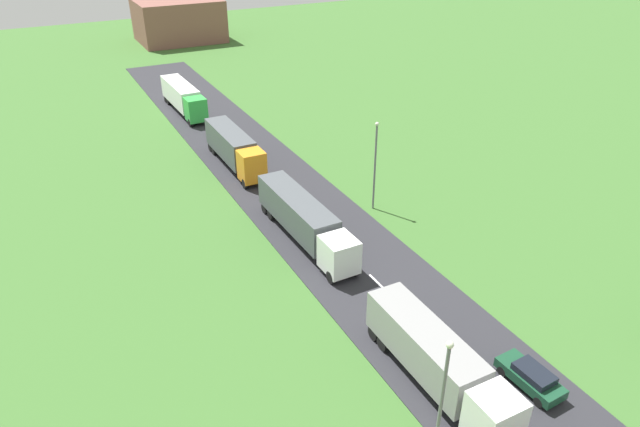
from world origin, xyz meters
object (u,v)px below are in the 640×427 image
at_px(truck_second, 304,219).
at_px(lamppost_second, 375,162).
at_px(car_second, 531,377).
at_px(lamppost_lead, 441,403).
at_px(truck_third, 234,148).
at_px(distant_building, 179,20).
at_px(truck_lead, 437,360).
at_px(truck_fourth, 183,97).

relative_size(truck_second, lamppost_second, 1.64).
height_order(car_second, lamppost_lead, lamppost_lead).
height_order(truck_third, distant_building, distant_building).
relative_size(truck_third, lamppost_second, 1.43).
relative_size(lamppost_lead, distant_building, 0.54).
xyz_separation_m(car_second, lamppost_lead, (-8.63, -1.92, 3.98)).
bearing_deg(lamppost_lead, truck_lead, 51.68).
height_order(truck_fourth, distant_building, distant_building).
height_order(truck_second, distant_building, distant_building).
height_order(car_second, lamppost_second, lamppost_second).
bearing_deg(lamppost_second, truck_fourth, 103.22).
height_order(truck_lead, truck_fourth, truck_fourth).
height_order(truck_lead, car_second, truck_lead).
distance_m(lamppost_lead, lamppost_second, 28.05).
bearing_deg(lamppost_lead, car_second, 12.52).
xyz_separation_m(truck_second, truck_third, (0.04, 17.16, 0.11)).
bearing_deg(lamppost_lead, truck_fourth, 86.15).
xyz_separation_m(truck_third, car_second, (4.60, -38.30, -1.39)).
relative_size(truck_third, distant_building, 0.76).
height_order(truck_lead, truck_second, truck_second).
distance_m(truck_lead, distant_building, 99.43).
relative_size(lamppost_lead, lamppost_second, 1.01).
bearing_deg(truck_third, truck_fourth, 89.98).
bearing_deg(car_second, truck_lead, 151.81).
relative_size(car_second, lamppost_lead, 0.49).
distance_m(truck_second, distant_building, 81.07).
xyz_separation_m(truck_third, distant_building, (11.37, 63.08, 1.77)).
relative_size(truck_lead, lamppost_lead, 1.38).
bearing_deg(truck_fourth, truck_lead, -90.42).
distance_m(truck_third, lamppost_lead, 40.50).
bearing_deg(car_second, truck_fourth, 94.51).
bearing_deg(truck_second, car_second, -77.64).
relative_size(truck_fourth, lamppost_lead, 1.48).
bearing_deg(truck_lead, car_second, -28.19).
distance_m(truck_second, truck_fourth, 37.01).
bearing_deg(lamppost_lead, lamppost_second, 64.17).
xyz_separation_m(lamppost_lead, lamppost_second, (12.22, 25.25, -0.04)).
height_order(truck_third, lamppost_lead, lamppost_lead).
xyz_separation_m(car_second, distant_building, (6.78, 101.39, 3.15)).
relative_size(truck_second, distant_building, 0.87).
distance_m(truck_fourth, car_second, 58.35).
bearing_deg(truck_fourth, car_second, -85.49).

